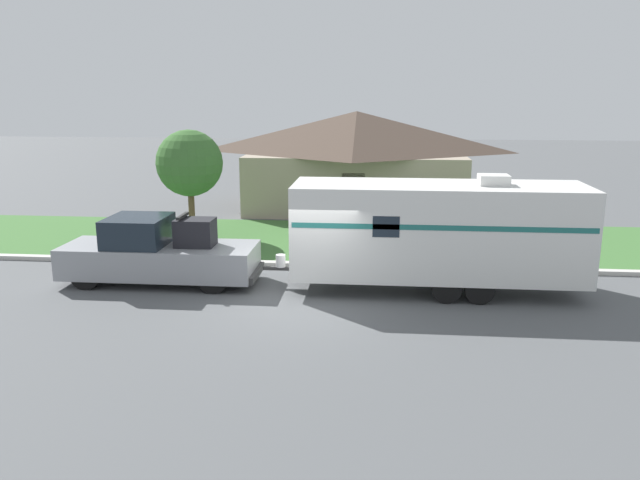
{
  "coord_description": "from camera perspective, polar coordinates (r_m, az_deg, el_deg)",
  "views": [
    {
      "loc": [
        1.76,
        -15.52,
        5.52
      ],
      "look_at": [
        0.12,
        1.66,
        1.4
      ],
      "focal_mm": 35.0,
      "sensor_mm": 36.0,
      "label": 1
    }
  ],
  "objects": [
    {
      "name": "travel_trailer",
      "position": [
        17.66,
        10.72,
        0.87
      ],
      "size": [
        8.96,
        2.42,
        3.33
      ],
      "color": "black",
      "rests_on": "ground_plane"
    },
    {
      "name": "house_across_street",
      "position": [
        30.11,
        3.33,
        7.45
      ],
      "size": [
        10.78,
        6.86,
        4.62
      ],
      "color": "gray",
      "rests_on": "ground_plane"
    },
    {
      "name": "ground_plane",
      "position": [
        16.56,
        -0.97,
        -6.04
      ],
      "size": [
        120.0,
        120.0,
        0.0
      ],
      "primitive_type": "plane",
      "color": "#515456"
    },
    {
      "name": "lawn_strip",
      "position": [
        23.64,
        1.02,
        -0.04
      ],
      "size": [
        80.0,
        7.0,
        0.03
      ],
      "color": "#3D6B33",
      "rests_on": "ground_plane"
    },
    {
      "name": "pickup_truck",
      "position": [
        18.91,
        -14.57,
        -1.22
      ],
      "size": [
        5.76,
        1.97,
        2.06
      ],
      "color": "black",
      "rests_on": "ground_plane"
    },
    {
      "name": "tree_in_yard",
      "position": [
        24.4,
        -11.85,
        6.87
      ],
      "size": [
        2.53,
        2.53,
        4.13
      ],
      "color": "brown",
      "rests_on": "ground_plane"
    },
    {
      "name": "curb_strip",
      "position": [
        20.1,
        0.22,
        -2.3
      ],
      "size": [
        80.0,
        0.3,
        0.14
      ],
      "color": "beige",
      "rests_on": "ground_plane"
    },
    {
      "name": "mailbox",
      "position": [
        20.8,
        3.42,
        0.9
      ],
      "size": [
        0.48,
        0.2,
        1.33
      ],
      "color": "brown",
      "rests_on": "ground_plane"
    }
  ]
}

